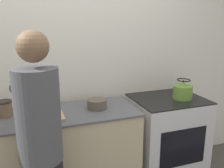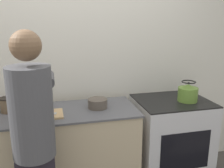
{
  "view_description": "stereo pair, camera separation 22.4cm",
  "coord_description": "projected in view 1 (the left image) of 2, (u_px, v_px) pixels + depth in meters",
  "views": [
    {
      "loc": [
        -0.5,
        -1.85,
        1.73
      ],
      "look_at": [
        0.23,
        0.2,
        1.16
      ],
      "focal_mm": 40.0,
      "sensor_mm": 36.0,
      "label": 1
    },
    {
      "loc": [
        -0.29,
        -1.91,
        1.73
      ],
      "look_at": [
        0.23,
        0.2,
        1.16
      ],
      "focal_mm": 40.0,
      "sensor_mm": 36.0,
      "label": 2
    }
  ],
  "objects": [
    {
      "name": "canister_jar",
      "position": [
        4.0,
        108.0,
        2.15
      ],
      "size": [
        0.13,
        0.13,
        0.14
      ],
      "color": "#756047",
      "rests_on": "counter"
    },
    {
      "name": "bowl_mixing",
      "position": [
        97.0,
        104.0,
        2.35
      ],
      "size": [
        0.18,
        0.18,
        0.09
      ],
      "color": "brown",
      "rests_on": "counter"
    },
    {
      "name": "counter",
      "position": [
        44.0,
        162.0,
        2.29
      ],
      "size": [
        1.76,
        0.59,
        0.91
      ],
      "color": "#C6B28E",
      "rests_on": "ground_plane"
    },
    {
      "name": "person",
      "position": [
        40.0,
        141.0,
        1.72
      ],
      "size": [
        0.34,
        0.58,
        1.66
      ],
      "color": "#251F29",
      "rests_on": "ground_plane"
    },
    {
      "name": "cutting_board",
      "position": [
        41.0,
        118.0,
        2.1
      ],
      "size": [
        0.38,
        0.23,
        0.02
      ],
      "color": "tan",
      "rests_on": "counter"
    },
    {
      "name": "knife",
      "position": [
        44.0,
        116.0,
        2.1
      ],
      "size": [
        0.2,
        0.06,
        0.01
      ],
      "rotation": [
        0.0,
        0.0,
        -0.14
      ],
      "color": "silver",
      "rests_on": "cutting_board"
    },
    {
      "name": "wall_back",
      "position": [
        75.0,
        61.0,
        2.58
      ],
      "size": [
        8.0,
        0.05,
        2.6
      ],
      "color": "silver",
      "rests_on": "ground_plane"
    },
    {
      "name": "kettle",
      "position": [
        183.0,
        91.0,
        2.6
      ],
      "size": [
        0.2,
        0.2,
        0.21
      ],
      "color": "olive",
      "rests_on": "oven"
    },
    {
      "name": "oven",
      "position": [
        166.0,
        138.0,
        2.75
      ],
      "size": [
        0.74,
        0.62,
        0.91
      ],
      "color": "silver",
      "rests_on": "ground_plane"
    }
  ]
}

